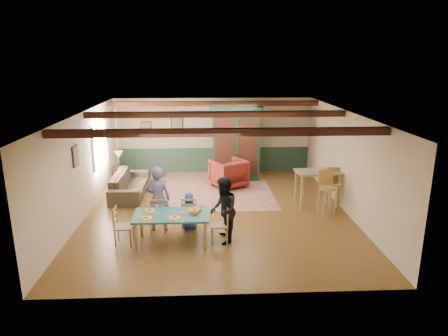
{
  "coord_description": "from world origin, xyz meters",
  "views": [
    {
      "loc": [
        -0.3,
        -10.23,
        4.05
      ],
      "look_at": [
        0.2,
        0.29,
        1.15
      ],
      "focal_mm": 32.0,
      "sensor_mm": 36.0,
      "label": 1
    }
  ],
  "objects_px": {
    "dining_chair_end_left": "(124,226)",
    "armchair": "(229,173)",
    "person_woman": "(223,210)",
    "dining_table": "(172,229)",
    "sofa": "(130,184)",
    "person_child": "(189,211)",
    "dining_chair_far_left": "(158,214)",
    "counter_table": "(317,188)",
    "bar_stool_left": "(328,193)",
    "person_man": "(158,199)",
    "armoire": "(237,143)",
    "dining_chair_end_right": "(219,224)",
    "cat": "(194,212)",
    "dining_chair_far_right": "(189,213)",
    "bar_stool_right": "(334,188)",
    "table_lamp": "(119,159)",
    "end_table": "(120,175)"
  },
  "relations": [
    {
      "from": "dining_chair_end_left",
      "to": "armchair",
      "type": "xyz_separation_m",
      "value": [
        2.58,
        4.04,
        0.02
      ]
    },
    {
      "from": "armchair",
      "to": "person_woman",
      "type": "bearing_deg",
      "value": 56.52
    },
    {
      "from": "dining_table",
      "to": "sofa",
      "type": "xyz_separation_m",
      "value": [
        -1.55,
        3.41,
        -0.01
      ]
    },
    {
      "from": "person_child",
      "to": "sofa",
      "type": "relative_size",
      "value": 0.4
    },
    {
      "from": "dining_chair_far_left",
      "to": "person_woman",
      "type": "xyz_separation_m",
      "value": [
        1.54,
        -0.66,
        0.33
      ]
    },
    {
      "from": "dining_table",
      "to": "dining_chair_far_left",
      "type": "xyz_separation_m",
      "value": [
        -0.37,
        0.67,
        0.09
      ]
    },
    {
      "from": "counter_table",
      "to": "bar_stool_left",
      "type": "height_order",
      "value": "bar_stool_left"
    },
    {
      "from": "person_man",
      "to": "armoire",
      "type": "height_order",
      "value": "armoire"
    },
    {
      "from": "dining_chair_end_right",
      "to": "cat",
      "type": "height_order",
      "value": "dining_chair_end_right"
    },
    {
      "from": "cat",
      "to": "sofa",
      "type": "xyz_separation_m",
      "value": [
        -2.06,
        3.5,
        -0.44
      ]
    },
    {
      "from": "dining_chair_end_left",
      "to": "dining_chair_far_right",
      "type": "bearing_deg",
      "value": -65.08
    },
    {
      "from": "armoire",
      "to": "counter_table",
      "type": "xyz_separation_m",
      "value": [
        2.07,
        -2.73,
        -0.74
      ]
    },
    {
      "from": "dining_chair_end_right",
      "to": "bar_stool_right",
      "type": "bearing_deg",
      "value": 121.9
    },
    {
      "from": "table_lamp",
      "to": "bar_stool_right",
      "type": "relative_size",
      "value": 0.47
    },
    {
      "from": "dining_chair_far_left",
      "to": "table_lamp",
      "type": "height_order",
      "value": "table_lamp"
    },
    {
      "from": "armoire",
      "to": "cat",
      "type": "bearing_deg",
      "value": -97.25
    },
    {
      "from": "dining_chair_end_right",
      "to": "dining_chair_end_left",
      "type": "bearing_deg",
      "value": -90.0
    },
    {
      "from": "person_man",
      "to": "counter_table",
      "type": "distance_m",
      "value": 4.56
    },
    {
      "from": "cat",
      "to": "bar_stool_right",
      "type": "height_order",
      "value": "bar_stool_right"
    },
    {
      "from": "armoire",
      "to": "end_table",
      "type": "xyz_separation_m",
      "value": [
        -3.94,
        -0.37,
        -0.96
      ]
    },
    {
      "from": "dining_table",
      "to": "end_table",
      "type": "relative_size",
      "value": 2.92
    },
    {
      "from": "dining_chair_end_left",
      "to": "end_table",
      "type": "bearing_deg",
      "value": 12.26
    },
    {
      "from": "dining_chair_far_left",
      "to": "sofa",
      "type": "height_order",
      "value": "dining_chair_far_left"
    },
    {
      "from": "dining_chair_far_right",
      "to": "table_lamp",
      "type": "relative_size",
      "value": 1.68
    },
    {
      "from": "dining_table",
      "to": "table_lamp",
      "type": "height_order",
      "value": "table_lamp"
    },
    {
      "from": "person_woman",
      "to": "table_lamp",
      "type": "xyz_separation_m",
      "value": [
        -3.25,
        4.61,
        0.07
      ]
    },
    {
      "from": "dining_chair_end_left",
      "to": "person_woman",
      "type": "relative_size",
      "value": 0.58
    },
    {
      "from": "dining_chair_end_right",
      "to": "cat",
      "type": "relative_size",
      "value": 2.64
    },
    {
      "from": "person_woman",
      "to": "armchair",
      "type": "height_order",
      "value": "person_woman"
    },
    {
      "from": "cat",
      "to": "counter_table",
      "type": "bearing_deg",
      "value": 34.37
    },
    {
      "from": "dining_chair_end_right",
      "to": "table_lamp",
      "type": "distance_m",
      "value": 5.6
    },
    {
      "from": "armoire",
      "to": "bar_stool_right",
      "type": "xyz_separation_m",
      "value": [
        2.48,
        -2.93,
        -0.68
      ]
    },
    {
      "from": "dining_chair_far_left",
      "to": "sofa",
      "type": "relative_size",
      "value": 0.38
    },
    {
      "from": "cat",
      "to": "bar_stool_left",
      "type": "distance_m",
      "value": 3.85
    },
    {
      "from": "armoire",
      "to": "dining_table",
      "type": "bearing_deg",
      "value": -102.83
    },
    {
      "from": "dining_chair_far_right",
      "to": "dining_chair_end_right",
      "type": "xyz_separation_m",
      "value": [
        0.7,
        -0.67,
        0.0
      ]
    },
    {
      "from": "counter_table",
      "to": "armchair",
      "type": "bearing_deg",
      "value": 143.47
    },
    {
      "from": "sofa",
      "to": "table_lamp",
      "type": "distance_m",
      "value": 1.41
    },
    {
      "from": "dining_chair_far_left",
      "to": "dining_chair_end_right",
      "type": "bearing_deg",
      "value": 155.08
    },
    {
      "from": "dining_chair_end_right",
      "to": "end_table",
      "type": "distance_m",
      "value": 5.59
    },
    {
      "from": "person_man",
      "to": "person_woman",
      "type": "xyz_separation_m",
      "value": [
        1.54,
        -0.74,
        -0.03
      ]
    },
    {
      "from": "sofa",
      "to": "table_lamp",
      "type": "bearing_deg",
      "value": 24.0
    },
    {
      "from": "armoire",
      "to": "bar_stool_left",
      "type": "bearing_deg",
      "value": -50.58
    },
    {
      "from": "armoire",
      "to": "bar_stool_left",
      "type": "distance_m",
      "value": 4.12
    },
    {
      "from": "bar_stool_left",
      "to": "bar_stool_right",
      "type": "distance_m",
      "value": 0.62
    },
    {
      "from": "dining_chair_end_right",
      "to": "person_man",
      "type": "distance_m",
      "value": 1.66
    },
    {
      "from": "dining_table",
      "to": "bar_stool_left",
      "type": "height_order",
      "value": "bar_stool_left"
    },
    {
      "from": "dining_chair_far_left",
      "to": "dining_chair_far_right",
      "type": "xyz_separation_m",
      "value": [
        0.74,
        0.0,
        0.0
      ]
    },
    {
      "from": "end_table",
      "to": "counter_table",
      "type": "xyz_separation_m",
      "value": [
        6.01,
        -2.36,
        0.22
      ]
    },
    {
      "from": "end_table",
      "to": "bar_stool_right",
      "type": "bearing_deg",
      "value": -21.76
    }
  ]
}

